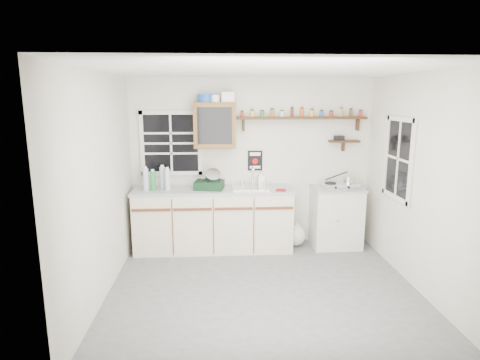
# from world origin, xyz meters

# --- Properties ---
(room) EXTENTS (3.64, 3.24, 2.54)m
(room) POSITION_xyz_m (0.00, 0.00, 1.25)
(room) COLOR #525255
(room) RESTS_ON ground
(main_cabinet) EXTENTS (2.31, 0.63, 0.92)m
(main_cabinet) POSITION_xyz_m (-0.58, 1.30, 0.46)
(main_cabinet) COLOR beige
(main_cabinet) RESTS_ON floor
(right_cabinet) EXTENTS (0.73, 0.57, 0.91)m
(right_cabinet) POSITION_xyz_m (1.25, 1.32, 0.46)
(right_cabinet) COLOR silver
(right_cabinet) RESTS_ON floor
(sink) EXTENTS (0.52, 0.44, 0.29)m
(sink) POSITION_xyz_m (-0.05, 1.30, 0.93)
(sink) COLOR silver
(sink) RESTS_ON main_cabinet
(upper_cabinet) EXTENTS (0.60, 0.32, 0.65)m
(upper_cabinet) POSITION_xyz_m (-0.55, 1.44, 1.82)
(upper_cabinet) COLOR brown
(upper_cabinet) RESTS_ON wall_back
(upper_cabinet_clutter) EXTENTS (0.53, 0.24, 0.14)m
(upper_cabinet_clutter) POSITION_xyz_m (-0.56, 1.44, 2.21)
(upper_cabinet_clutter) COLOR #1848A1
(upper_cabinet_clutter) RESTS_ON upper_cabinet
(spice_shelf) EXTENTS (1.91, 0.18, 0.35)m
(spice_shelf) POSITION_xyz_m (0.72, 1.51, 1.93)
(spice_shelf) COLOR black
(spice_shelf) RESTS_ON wall_back
(secondary_shelf) EXTENTS (0.45, 0.16, 0.24)m
(secondary_shelf) POSITION_xyz_m (1.36, 1.52, 1.58)
(secondary_shelf) COLOR black
(secondary_shelf) RESTS_ON wall_back
(warning_sign) EXTENTS (0.22, 0.02, 0.30)m
(warning_sign) POSITION_xyz_m (0.05, 1.59, 1.28)
(warning_sign) COLOR black
(warning_sign) RESTS_ON wall_back
(window_back) EXTENTS (0.93, 0.03, 0.98)m
(window_back) POSITION_xyz_m (-1.20, 1.59, 1.55)
(window_back) COLOR black
(window_back) RESTS_ON wall_back
(window_right) EXTENTS (0.03, 0.78, 1.08)m
(window_right) POSITION_xyz_m (1.79, 0.55, 1.45)
(window_right) COLOR black
(window_right) RESTS_ON wall_back
(water_bottles) EXTENTS (0.38, 0.18, 0.35)m
(water_bottles) POSITION_xyz_m (-1.38, 1.27, 1.08)
(water_bottles) COLOR #AABAC7
(water_bottles) RESTS_ON main_cabinet
(dish_rack) EXTENTS (0.45, 0.37, 0.30)m
(dish_rack) POSITION_xyz_m (-0.63, 1.27, 1.02)
(dish_rack) COLOR black
(dish_rack) RESTS_ON main_cabinet
(soap_bottle) EXTENTS (0.11, 0.11, 0.21)m
(soap_bottle) POSITION_xyz_m (0.14, 1.52, 1.03)
(soap_bottle) COLOR white
(soap_bottle) RESTS_ON main_cabinet
(rag) EXTENTS (0.16, 0.14, 0.02)m
(rag) POSITION_xyz_m (0.37, 1.10, 0.93)
(rag) COLOR maroon
(rag) RESTS_ON main_cabinet
(hotplate) EXTENTS (0.55, 0.32, 0.08)m
(hotplate) POSITION_xyz_m (1.27, 1.31, 0.95)
(hotplate) COLOR silver
(hotplate) RESTS_ON right_cabinet
(saucepan) EXTENTS (0.39, 0.25, 0.17)m
(saucepan) POSITION_xyz_m (1.40, 1.31, 1.03)
(saucepan) COLOR silver
(saucepan) RESTS_ON hotplate
(trash_bag) EXTENTS (0.36, 0.32, 0.41)m
(trash_bag) POSITION_xyz_m (0.65, 1.33, 0.17)
(trash_bag) COLOR silver
(trash_bag) RESTS_ON floor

